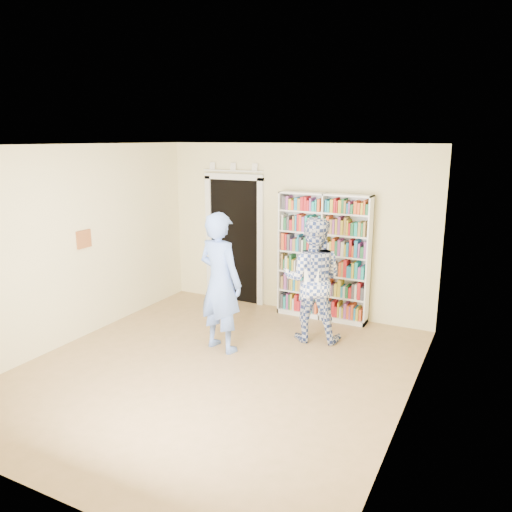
# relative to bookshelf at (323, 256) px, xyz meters

# --- Properties ---
(floor) EXTENTS (5.00, 5.00, 0.00)m
(floor) POSITION_rel_bookshelf_xyz_m (-0.55, -2.34, -1.00)
(floor) COLOR olive
(floor) RESTS_ON ground
(ceiling) EXTENTS (5.00, 5.00, 0.00)m
(ceiling) POSITION_rel_bookshelf_xyz_m (-0.55, -2.34, 1.70)
(ceiling) COLOR white
(ceiling) RESTS_ON wall_back
(wall_back) EXTENTS (4.50, 0.00, 4.50)m
(wall_back) POSITION_rel_bookshelf_xyz_m (-0.55, 0.16, 0.35)
(wall_back) COLOR beige
(wall_back) RESTS_ON floor
(wall_left) EXTENTS (0.00, 5.00, 5.00)m
(wall_left) POSITION_rel_bookshelf_xyz_m (-2.80, -2.34, 0.35)
(wall_left) COLOR beige
(wall_left) RESTS_ON floor
(wall_right) EXTENTS (0.00, 5.00, 5.00)m
(wall_right) POSITION_rel_bookshelf_xyz_m (1.70, -2.34, 0.35)
(wall_right) COLOR beige
(wall_right) RESTS_ON floor
(bookshelf) EXTENTS (1.43, 0.27, 1.97)m
(bookshelf) POSITION_rel_bookshelf_xyz_m (0.00, 0.00, 0.00)
(bookshelf) COLOR white
(bookshelf) RESTS_ON floor
(doorway) EXTENTS (1.10, 0.08, 2.43)m
(doorway) POSITION_rel_bookshelf_xyz_m (-1.65, 0.13, 0.18)
(doorway) COLOR black
(doorway) RESTS_ON floor
(wall_art) EXTENTS (0.03, 0.25, 0.25)m
(wall_art) POSITION_rel_bookshelf_xyz_m (-2.78, -2.14, 0.40)
(wall_art) COLOR brown
(wall_art) RESTS_ON wall_left
(man_blue) EXTENTS (0.76, 0.59, 1.86)m
(man_blue) POSITION_rel_bookshelf_xyz_m (-0.81, -1.76, -0.06)
(man_blue) COLOR #6386DE
(man_blue) RESTS_ON floor
(man_plaid) EXTENTS (0.98, 0.84, 1.74)m
(man_plaid) POSITION_rel_bookshelf_xyz_m (0.16, -0.89, -0.12)
(man_plaid) COLOR navy
(man_plaid) RESTS_ON floor
(paper_sheet) EXTENTS (0.20, 0.05, 0.28)m
(paper_sheet) POSITION_rel_bookshelf_xyz_m (0.23, -1.12, -0.05)
(paper_sheet) COLOR white
(paper_sheet) RESTS_ON man_plaid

